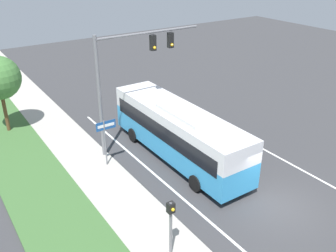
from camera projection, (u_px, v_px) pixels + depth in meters
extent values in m
plane|color=#38383A|center=(276.00, 204.00, 18.47)|extent=(80.00, 80.00, 0.00)
cube|color=silver|center=(221.00, 232.00, 16.66)|extent=(0.14, 30.00, 0.01)
cube|color=silver|center=(322.00, 181.00, 20.28)|extent=(0.14, 30.00, 0.01)
cube|color=#3393D1|center=(178.00, 140.00, 22.05)|extent=(2.49, 10.66, 1.48)
cube|color=silver|center=(178.00, 120.00, 21.47)|extent=(2.49, 10.66, 1.21)
cube|color=black|center=(178.00, 126.00, 21.65)|extent=(2.53, 9.81, 0.91)
cube|color=silver|center=(187.00, 113.00, 20.56)|extent=(1.74, 3.73, 0.24)
cylinder|color=black|center=(133.00, 135.00, 24.22)|extent=(0.28, 0.91, 0.91)
cylinder|color=black|center=(164.00, 126.00, 25.42)|extent=(0.28, 0.91, 0.91)
cylinder|color=black|center=(196.00, 183.00, 19.28)|extent=(0.28, 0.91, 0.91)
cylinder|color=black|center=(230.00, 169.00, 20.48)|extent=(0.28, 0.91, 0.91)
cylinder|color=slate|center=(100.00, 100.00, 21.10)|extent=(0.20, 0.20, 7.30)
cylinder|color=slate|center=(149.00, 32.00, 21.31)|extent=(6.72, 0.14, 0.14)
cube|color=black|center=(153.00, 43.00, 21.69)|extent=(0.32, 0.28, 0.90)
sphere|color=yellow|center=(155.00, 48.00, 21.66)|extent=(0.18, 0.18, 0.18)
cube|color=black|center=(170.00, 40.00, 22.31)|extent=(0.32, 0.28, 0.90)
sphere|color=yellow|center=(172.00, 45.00, 22.28)|extent=(0.18, 0.18, 0.18)
cylinder|color=slate|center=(171.00, 230.00, 14.83)|extent=(0.12, 0.12, 2.64)
cube|color=black|center=(171.00, 208.00, 14.35)|extent=(0.28, 0.24, 0.44)
sphere|color=yellow|center=(173.00, 210.00, 14.24)|extent=(0.14, 0.14, 0.14)
cylinder|color=slate|center=(105.00, 144.00, 21.02)|extent=(0.08, 0.08, 2.88)
cube|color=#19478C|center=(106.00, 125.00, 20.58)|extent=(1.17, 0.03, 0.50)
cube|color=white|center=(106.00, 125.00, 20.57)|extent=(0.99, 0.01, 0.17)
cylinder|color=brown|center=(5.00, 111.00, 25.06)|extent=(0.24, 0.24, 2.89)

